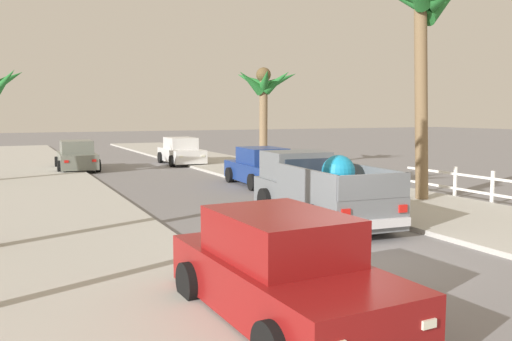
{
  "coord_description": "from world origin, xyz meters",
  "views": [
    {
      "loc": [
        -6.3,
        -8.68,
        2.9
      ],
      "look_at": [
        0.54,
        5.69,
        1.2
      ],
      "focal_mm": 37.37,
      "sensor_mm": 36.0,
      "label": 1
    }
  ],
  "objects_px": {
    "pickup_truck": "(318,191)",
    "palm_tree_right_mid": "(425,13)",
    "car_right_near": "(181,152)",
    "palm_tree_left_mid": "(264,88)",
    "car_left_near": "(261,168)",
    "car_left_mid": "(282,271)",
    "car_right_mid": "(77,156)"
  },
  "relations": [
    {
      "from": "car_left_mid",
      "to": "car_right_mid",
      "type": "bearing_deg",
      "value": 90.1
    },
    {
      "from": "car_right_mid",
      "to": "palm_tree_left_mid",
      "type": "distance_m",
      "value": 10.29
    },
    {
      "from": "car_left_near",
      "to": "palm_tree_right_mid",
      "type": "relative_size",
      "value": 0.58
    },
    {
      "from": "car_right_near",
      "to": "car_right_mid",
      "type": "xyz_separation_m",
      "value": [
        -5.86,
        -0.92,
        0.0
      ]
    },
    {
      "from": "car_left_mid",
      "to": "palm_tree_right_mid",
      "type": "height_order",
      "value": "palm_tree_right_mid"
    },
    {
      "from": "palm_tree_right_mid",
      "to": "car_left_near",
      "type": "bearing_deg",
      "value": 117.24
    },
    {
      "from": "car_left_near",
      "to": "car_left_mid",
      "type": "bearing_deg",
      "value": -114.91
    },
    {
      "from": "car_left_near",
      "to": "car_right_mid",
      "type": "bearing_deg",
      "value": 123.24
    },
    {
      "from": "car_right_mid",
      "to": "car_right_near",
      "type": "bearing_deg",
      "value": 8.94
    },
    {
      "from": "pickup_truck",
      "to": "palm_tree_left_mid",
      "type": "bearing_deg",
      "value": 69.8
    },
    {
      "from": "car_right_near",
      "to": "car_right_mid",
      "type": "relative_size",
      "value": 1.0
    },
    {
      "from": "car_right_mid",
      "to": "palm_tree_left_mid",
      "type": "height_order",
      "value": "palm_tree_left_mid"
    },
    {
      "from": "car_left_near",
      "to": "car_right_near",
      "type": "xyz_separation_m",
      "value": [
        -0.2,
        10.17,
        0.0
      ]
    },
    {
      "from": "car_left_near",
      "to": "car_right_mid",
      "type": "relative_size",
      "value": 1.0
    },
    {
      "from": "car_right_near",
      "to": "car_right_mid",
      "type": "height_order",
      "value": "same"
    },
    {
      "from": "car_right_near",
      "to": "car_left_mid",
      "type": "distance_m",
      "value": 23.85
    },
    {
      "from": "car_right_near",
      "to": "palm_tree_left_mid",
      "type": "bearing_deg",
      "value": -55.66
    },
    {
      "from": "car_left_mid",
      "to": "palm_tree_right_mid",
      "type": "xyz_separation_m",
      "value": [
        9.01,
        7.15,
        5.41
      ]
    },
    {
      "from": "car_left_near",
      "to": "car_left_mid",
      "type": "height_order",
      "value": "same"
    },
    {
      "from": "car_left_mid",
      "to": "palm_tree_left_mid",
      "type": "bearing_deg",
      "value": 64.33
    },
    {
      "from": "pickup_truck",
      "to": "car_right_near",
      "type": "xyz_separation_m",
      "value": [
        1.58,
        17.29,
        -0.09
      ]
    },
    {
      "from": "car_left_mid",
      "to": "palm_tree_left_mid",
      "type": "height_order",
      "value": "palm_tree_left_mid"
    },
    {
      "from": "pickup_truck",
      "to": "car_right_near",
      "type": "relative_size",
      "value": 1.24
    },
    {
      "from": "palm_tree_right_mid",
      "to": "car_left_mid",
      "type": "bearing_deg",
      "value": -141.59
    },
    {
      "from": "palm_tree_left_mid",
      "to": "car_right_near",
      "type": "bearing_deg",
      "value": 124.34
    },
    {
      "from": "car_left_near",
      "to": "car_left_mid",
      "type": "xyz_separation_m",
      "value": [
        -6.02,
        -12.96,
        0.0
      ]
    },
    {
      "from": "palm_tree_left_mid",
      "to": "pickup_truck",
      "type": "bearing_deg",
      "value": -110.2
    },
    {
      "from": "car_left_near",
      "to": "car_right_near",
      "type": "bearing_deg",
      "value": 91.1
    },
    {
      "from": "pickup_truck",
      "to": "car_right_mid",
      "type": "bearing_deg",
      "value": 104.67
    },
    {
      "from": "pickup_truck",
      "to": "car_right_near",
      "type": "bearing_deg",
      "value": 84.78
    },
    {
      "from": "pickup_truck",
      "to": "palm_tree_right_mid",
      "type": "xyz_separation_m",
      "value": [
        4.77,
        1.3,
        5.32
      ]
    },
    {
      "from": "car_left_near",
      "to": "palm_tree_left_mid",
      "type": "bearing_deg",
      "value": 62.59
    }
  ]
}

